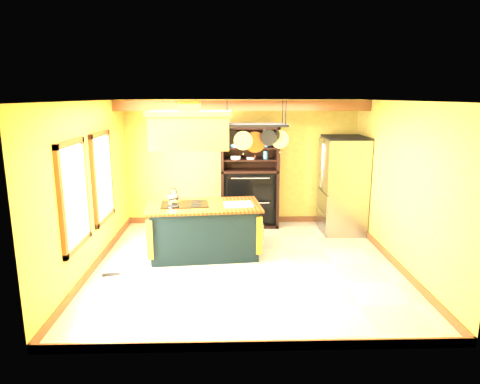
{
  "coord_description": "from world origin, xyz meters",
  "views": [
    {
      "loc": [
        -0.28,
        -6.74,
        2.78
      ],
      "look_at": [
        -0.09,
        0.3,
        1.19
      ],
      "focal_mm": 32.0,
      "sensor_mm": 36.0,
      "label": 1
    }
  ],
  "objects_px": {
    "kitchen_island": "(204,229)",
    "hutch": "(249,187)",
    "range_hood": "(190,129)",
    "pot_rack": "(256,131)",
    "refrigerator": "(342,187)"
  },
  "relations": [
    {
      "from": "hutch",
      "to": "kitchen_island",
      "type": "bearing_deg",
      "value": -116.76
    },
    {
      "from": "kitchen_island",
      "to": "range_hood",
      "type": "distance_m",
      "value": 1.78
    },
    {
      "from": "kitchen_island",
      "to": "hutch",
      "type": "xyz_separation_m",
      "value": [
        0.89,
        1.77,
        0.38
      ]
    },
    {
      "from": "refrigerator",
      "to": "range_hood",
      "type": "bearing_deg",
      "value": -156.35
    },
    {
      "from": "kitchen_island",
      "to": "range_hood",
      "type": "relative_size",
      "value": 1.49
    },
    {
      "from": "kitchen_island",
      "to": "pot_rack",
      "type": "relative_size",
      "value": 1.8
    },
    {
      "from": "kitchen_island",
      "to": "hutch",
      "type": "bearing_deg",
      "value": 57.59
    },
    {
      "from": "kitchen_island",
      "to": "hutch",
      "type": "distance_m",
      "value": 2.02
    },
    {
      "from": "range_hood",
      "to": "refrigerator",
      "type": "bearing_deg",
      "value": 23.65
    },
    {
      "from": "range_hood",
      "to": "hutch",
      "type": "bearing_deg",
      "value": 58.36
    },
    {
      "from": "kitchen_island",
      "to": "refrigerator",
      "type": "xyz_separation_m",
      "value": [
        2.79,
        1.31,
        0.48
      ]
    },
    {
      "from": "kitchen_island",
      "to": "pot_rack",
      "type": "height_order",
      "value": "pot_rack"
    },
    {
      "from": "refrigerator",
      "to": "hutch",
      "type": "distance_m",
      "value": 1.95
    },
    {
      "from": "kitchen_island",
      "to": "refrigerator",
      "type": "height_order",
      "value": "refrigerator"
    },
    {
      "from": "pot_rack",
      "to": "range_hood",
      "type": "bearing_deg",
      "value": -179.37
    }
  ]
}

